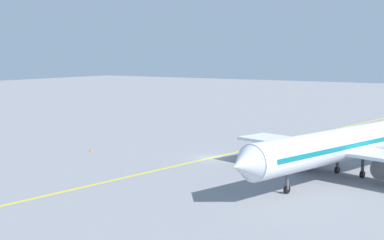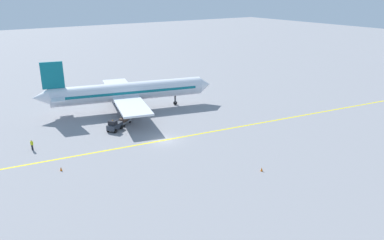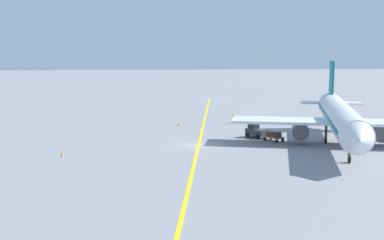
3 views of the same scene
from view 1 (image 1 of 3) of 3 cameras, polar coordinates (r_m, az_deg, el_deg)
ground_plane at (r=71.45m, az=2.09°, el=-4.04°), size 400.00×400.00×0.00m
apron_yellow_centreline at (r=71.45m, az=2.09°, el=-4.04°), size 17.10×118.89×0.01m
airplane_at_gate at (r=61.67m, az=15.81°, el=-2.58°), size 28.43×35.13×10.60m
baggage_tug_dark at (r=71.81m, az=10.07°, el=-3.36°), size 2.98×3.31×2.11m
baggage_cart_trailing at (r=68.68m, az=10.68°, el=-3.97°), size 2.66×2.93×1.24m
ground_crew_worker at (r=84.67m, az=13.16°, el=-1.85°), size 0.51×0.37×1.68m
traffic_cone_near_nose at (r=77.24m, az=-10.75°, el=-3.11°), size 0.32×0.32×0.55m
traffic_cone_mid_apron at (r=86.83m, az=6.99°, el=-1.92°), size 0.32×0.32×0.55m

